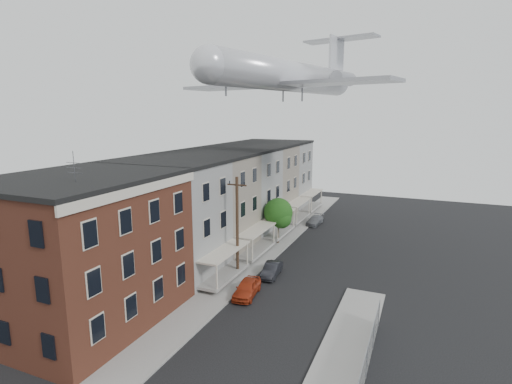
# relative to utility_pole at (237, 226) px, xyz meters

# --- Properties ---
(sidewalk_left) EXTENTS (3.00, 62.00, 0.12)m
(sidewalk_left) POSITION_rel_utility_pole_xyz_m (0.10, 6.00, -4.61)
(sidewalk_left) COLOR gray
(sidewalk_left) RESTS_ON ground
(curb_left) EXTENTS (0.15, 62.00, 0.14)m
(curb_left) POSITION_rel_utility_pole_xyz_m (1.55, 6.00, -4.60)
(curb_left) COLOR gray
(curb_left) RESTS_ON ground
(corner_building) EXTENTS (10.31, 12.30, 12.15)m
(corner_building) POSITION_rel_utility_pole_xyz_m (-6.40, -11.00, 0.49)
(corner_building) COLOR #3C1B13
(corner_building) RESTS_ON ground
(row_house_a) EXTENTS (11.98, 7.00, 10.30)m
(row_house_a) POSITION_rel_utility_pole_xyz_m (-6.36, -1.50, 0.45)
(row_house_a) COLOR #5F5F5D
(row_house_a) RESTS_ON ground
(row_house_b) EXTENTS (11.98, 7.00, 10.30)m
(row_house_b) POSITION_rel_utility_pole_xyz_m (-6.36, 5.50, 0.45)
(row_house_b) COLOR #6F6758
(row_house_b) RESTS_ON ground
(row_house_c) EXTENTS (11.98, 7.00, 10.30)m
(row_house_c) POSITION_rel_utility_pole_xyz_m (-6.36, 12.50, 0.45)
(row_house_c) COLOR #5F5F5D
(row_house_c) RESTS_ON ground
(row_house_d) EXTENTS (11.98, 7.00, 10.30)m
(row_house_d) POSITION_rel_utility_pole_xyz_m (-6.36, 19.50, 0.45)
(row_house_d) COLOR #6F6758
(row_house_d) RESTS_ON ground
(row_house_e) EXTENTS (11.98, 7.00, 10.30)m
(row_house_e) POSITION_rel_utility_pole_xyz_m (-6.36, 26.50, 0.45)
(row_house_e) COLOR #5F5F5D
(row_house_e) RESTS_ON ground
(utility_pole) EXTENTS (1.80, 0.26, 9.00)m
(utility_pole) POSITION_rel_utility_pole_xyz_m (0.00, 0.00, 0.00)
(utility_pole) COLOR black
(utility_pole) RESTS_ON ground
(street_tree) EXTENTS (3.22, 3.20, 5.20)m
(street_tree) POSITION_rel_utility_pole_xyz_m (0.33, 9.92, -1.22)
(street_tree) COLOR black
(street_tree) RESTS_ON ground
(car_near) EXTENTS (1.98, 4.01, 1.32)m
(car_near) POSITION_rel_utility_pole_xyz_m (2.41, -3.31, -4.02)
(car_near) COLOR #A83115
(car_near) RESTS_ON ground
(car_mid) EXTENTS (1.59, 3.69, 1.18)m
(car_mid) POSITION_rel_utility_pole_xyz_m (2.80, 1.19, -4.08)
(car_mid) COLOR black
(car_mid) RESTS_ON ground
(car_far) EXTENTS (1.79, 3.92, 1.11)m
(car_far) POSITION_rel_utility_pole_xyz_m (2.00, 19.30, -4.12)
(car_far) COLOR slate
(car_far) RESTS_ON ground
(airplane) EXTENTS (24.11, 27.56, 7.93)m
(airplane) POSITION_rel_utility_pole_xyz_m (1.04, 11.13, 13.53)
(airplane) COLOR silver
(airplane) RESTS_ON ground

